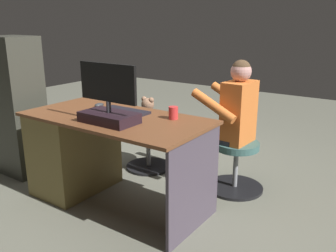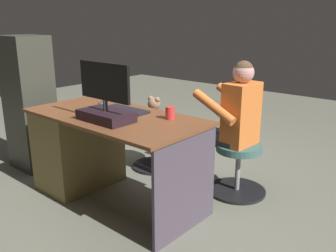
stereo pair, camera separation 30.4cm
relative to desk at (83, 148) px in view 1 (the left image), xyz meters
The scene contains 13 objects.
ground_plane 0.66m from the desk, 139.69° to the right, with size 10.00×10.00×0.00m, color slate.
desk is the anchor object (origin of this frame).
monitor 0.70m from the desk, 162.77° to the left, with size 0.52×0.25×0.44m.
keyboard 0.55m from the desk, 157.37° to the right, with size 0.42×0.14×0.02m, color black.
computer_mouse 0.41m from the desk, 116.61° to the right, with size 0.06×0.10×0.04m, color #2C2F32.
cup 0.94m from the desk, 166.34° to the right, with size 0.07×0.07×0.10m, color red.
tv_remote 0.44m from the desk, 157.39° to the left, with size 0.04×0.15×0.02m, color black.
notebook_binder 0.59m from the desk, 166.05° to the left, with size 0.22×0.30×0.02m, color beige.
office_chair_teddy 0.77m from the desk, 101.60° to the right, with size 0.46×0.46×0.45m.
teddy_bear 0.79m from the desk, 101.43° to the right, with size 0.22×0.22×0.30m.
visitor_chair 1.37m from the desk, 143.87° to the right, with size 0.51×0.51×0.45m.
person 1.32m from the desk, 141.95° to the right, with size 0.51×0.50×1.17m.
equipment_rack 0.87m from the desk, ahead, with size 0.44×0.36×1.34m, color #34342D.
Camera 1 is at (-1.92, 2.37, 1.49)m, focal length 38.77 mm.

